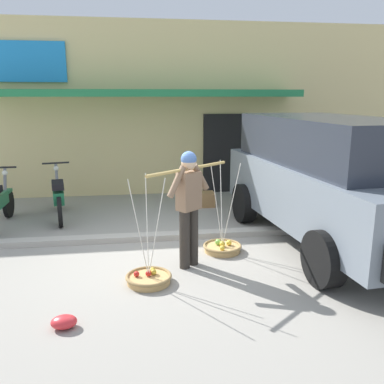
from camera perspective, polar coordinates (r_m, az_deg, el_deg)
ground_plane at (r=6.57m, az=-4.43°, el=-8.61°), size 90.00×90.00×0.00m
sidewalk_curb at (r=7.20m, az=-4.82°, el=-6.18°), size 20.00×0.24×0.10m
fruit_vendor at (r=5.81m, az=-0.45°, el=-1.34°), size 1.24×1.01×1.70m
fruit_basket_left_side at (r=6.64m, az=4.24°, el=-7.64°), size 0.62×0.62×1.45m
fruit_basket_right_side at (r=5.61m, az=-6.04°, el=-11.77°), size 0.62×0.62×1.45m
motorcycle_second_in_row at (r=8.69m, az=-18.09°, el=-0.64°), size 0.56×1.80×1.09m
parked_truck at (r=7.15m, az=18.65°, el=1.99°), size 2.48×4.95×2.10m
storefront_building at (r=12.72m, az=-6.72°, el=11.63°), size 13.00×6.00×4.20m
plastic_litter_bag at (r=4.82m, az=-17.40°, el=-16.88°), size 0.28×0.22×0.14m
wooden_crate at (r=9.26m, az=1.74°, el=-1.01°), size 0.44×0.36×0.32m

